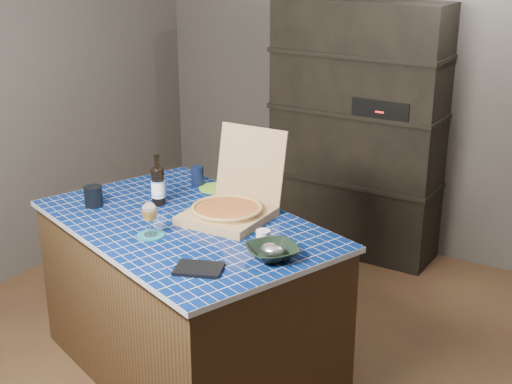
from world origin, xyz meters
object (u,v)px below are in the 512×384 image
Objects in this scene: kitchen_island at (188,297)px; dvd_case at (199,269)px; pizza_box at (230,207)px; bowl at (272,252)px; mead_bottle at (158,185)px; wine_glass at (149,213)px.

dvd_case is at bearing -26.95° from kitchen_island.
pizza_box is 0.51m from bowl.
pizza_box is at bearing 145.80° from bowl.
pizza_box is at bearing 179.20° from dvd_case.
bowl is (0.86, -0.25, -0.08)m from mead_bottle.
wine_glass is at bearing -55.87° from mead_bottle.
kitchen_island is 0.53m from pizza_box.
pizza_box is at bearing 4.97° from mead_bottle.
wine_glass is (-0.03, -0.23, 0.54)m from kitchen_island.
mead_bottle is at bearing 124.13° from wine_glass.
bowl is at bearing 9.12° from wine_glass.
pizza_box is 0.61m from dvd_case.
wine_glass reaches higher than bowl.
dvd_case is 0.89× the size of bowl.
kitchen_island is 0.61m from mead_bottle.
pizza_box reaches higher than kitchen_island.
dvd_case is (0.38, -0.40, 0.43)m from kitchen_island.
wine_glass is 0.63m from bowl.
pizza_box reaches higher than bowl.
wine_glass is at bearing -79.04° from kitchen_island.
pizza_box is 2.90× the size of wine_glass.
pizza_box is 0.44m from wine_glass.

